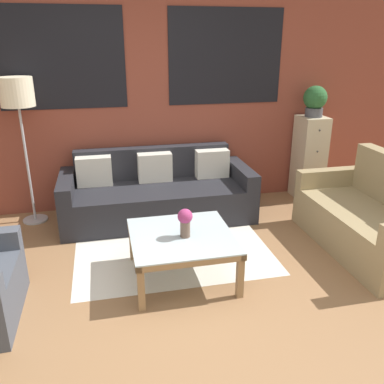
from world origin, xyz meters
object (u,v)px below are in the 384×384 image
(floor_lamp, at_px, (18,99))
(potted_plant, at_px, (315,100))
(settee_vintage, at_px, (373,220))
(drawer_cabinet, at_px, (309,158))
(coffee_table, at_px, (182,241))
(flower_vase, at_px, (185,220))
(couch_dark, at_px, (157,194))

(floor_lamp, height_order, potted_plant, floor_lamp)
(settee_vintage, xyz_separation_m, drawer_cabinet, (0.06, 1.48, 0.23))
(settee_vintage, relative_size, floor_lamp, 0.98)
(settee_vintage, relative_size, drawer_cabinet, 1.49)
(settee_vintage, xyz_separation_m, floor_lamp, (-3.41, 1.46, 1.09))
(coffee_table, xyz_separation_m, drawer_cabinet, (2.02, 1.58, 0.19))
(floor_lamp, distance_m, flower_vase, 2.33)
(couch_dark, distance_m, drawer_cabinet, 2.07)
(coffee_table, distance_m, drawer_cabinet, 2.58)
(flower_vase, bearing_deg, couch_dark, 91.85)
(floor_lamp, xyz_separation_m, drawer_cabinet, (3.47, 0.02, -0.86))
(floor_lamp, distance_m, drawer_cabinet, 3.58)
(drawer_cabinet, bearing_deg, floor_lamp, -179.61)
(couch_dark, xyz_separation_m, floor_lamp, (-1.43, 0.19, 1.12))
(drawer_cabinet, distance_m, potted_plant, 0.75)
(floor_lamp, bearing_deg, coffee_table, -47.14)
(floor_lamp, bearing_deg, potted_plant, 0.39)
(floor_lamp, xyz_separation_m, flower_vase, (1.47, -1.60, -0.84))
(settee_vintage, height_order, drawer_cabinet, drawer_cabinet)
(couch_dark, distance_m, floor_lamp, 1.82)
(coffee_table, relative_size, floor_lamp, 0.54)
(settee_vintage, bearing_deg, floor_lamp, 156.78)
(couch_dark, height_order, flower_vase, couch_dark)
(potted_plant, bearing_deg, floor_lamp, -179.61)
(settee_vintage, height_order, flower_vase, settee_vintage)
(drawer_cabinet, xyz_separation_m, flower_vase, (-2.00, -1.62, 0.03))
(flower_vase, bearing_deg, drawer_cabinet, 39.09)
(settee_vintage, relative_size, coffee_table, 1.82)
(coffee_table, height_order, drawer_cabinet, drawer_cabinet)
(couch_dark, xyz_separation_m, settee_vintage, (1.98, -1.27, 0.03))
(coffee_table, height_order, potted_plant, potted_plant)
(couch_dark, relative_size, settee_vintage, 1.37)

